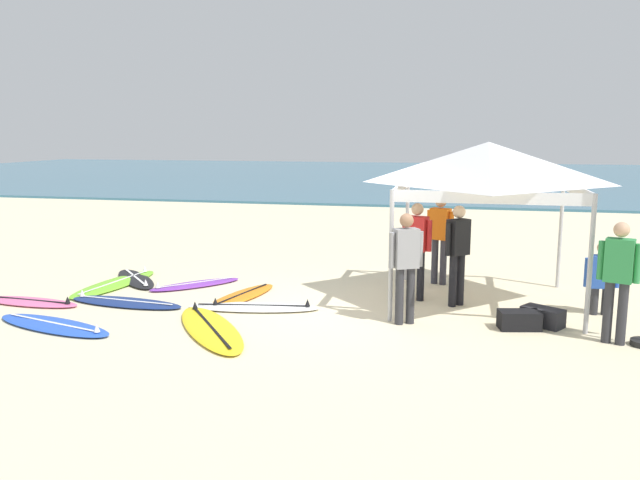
% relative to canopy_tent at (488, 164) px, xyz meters
% --- Properties ---
extents(ground_plane, '(80.00, 80.00, 0.00)m').
position_rel_canopy_tent_xyz_m(ground_plane, '(-2.31, -1.02, -2.39)').
color(ground_plane, beige).
extents(sea, '(80.00, 36.00, 0.10)m').
position_rel_canopy_tent_xyz_m(sea, '(-2.31, 31.75, -2.34)').
color(sea, '#386B84').
rests_on(sea, ground).
extents(canopy_tent, '(2.98, 2.98, 2.75)m').
position_rel_canopy_tent_xyz_m(canopy_tent, '(0.00, 0.00, 0.00)').
color(canopy_tent, '#B7B7BC').
rests_on(canopy_tent, ground).
extents(surfboard_orange, '(0.98, 1.99, 0.19)m').
position_rel_canopy_tent_xyz_m(surfboard_orange, '(-4.16, -0.62, -2.35)').
color(surfboard_orange, orange).
rests_on(surfboard_orange, ground).
extents(surfboard_navy, '(2.21, 0.80, 0.19)m').
position_rel_canopy_tent_xyz_m(surfboard_navy, '(-5.97, -1.46, -2.35)').
color(surfboard_navy, navy).
rests_on(surfboard_navy, ground).
extents(surfboard_black, '(1.69, 1.78, 0.19)m').
position_rel_canopy_tent_xyz_m(surfboard_black, '(-6.66, 0.17, -2.35)').
color(surfboard_black, black).
rests_on(surfboard_black, ground).
extents(surfboard_pink, '(1.94, 0.65, 0.19)m').
position_rel_canopy_tent_xyz_m(surfboard_pink, '(-7.58, -1.79, -2.35)').
color(surfboard_pink, pink).
rests_on(surfboard_pink, ground).
extents(surfboard_yellow, '(2.05, 2.45, 0.19)m').
position_rel_canopy_tent_xyz_m(surfboard_yellow, '(-3.97, -2.51, -2.35)').
color(surfboard_yellow, yellow).
rests_on(surfboard_yellow, ground).
extents(surfboard_blue, '(2.33, 1.18, 0.19)m').
position_rel_canopy_tent_xyz_m(surfboard_blue, '(-6.34, -2.88, -2.35)').
color(surfboard_blue, blue).
rests_on(surfboard_blue, ground).
extents(surfboard_lime, '(0.93, 2.46, 0.19)m').
position_rel_canopy_tent_xyz_m(surfboard_lime, '(-6.85, -0.28, -2.35)').
color(surfboard_lime, '#7AD12D').
rests_on(surfboard_lime, ground).
extents(surfboard_purple, '(1.60, 1.64, 0.19)m').
position_rel_canopy_tent_xyz_m(surfboard_purple, '(-5.32, -0.00, -2.35)').
color(surfboard_purple, purple).
rests_on(surfboard_purple, ground).
extents(surfboard_white, '(2.26, 0.92, 0.19)m').
position_rel_canopy_tent_xyz_m(surfboard_white, '(-3.71, -1.27, -2.35)').
color(surfboard_white, white).
rests_on(surfboard_white, ground).
extents(person_green, '(0.52, 0.33, 1.71)m').
position_rel_canopy_tent_xyz_m(person_green, '(1.72, -1.82, -1.40)').
color(person_green, '#2D2D33').
rests_on(person_green, ground).
extents(person_orange, '(0.51, 0.35, 1.71)m').
position_rel_canopy_tent_xyz_m(person_orange, '(-0.78, 1.21, -1.40)').
color(person_orange, '#383842').
rests_on(person_orange, ground).
extents(person_grey, '(0.50, 0.36, 1.71)m').
position_rel_canopy_tent_xyz_m(person_grey, '(-1.20, -1.53, -1.40)').
color(person_grey, '#2D2D33').
rests_on(person_grey, ground).
extents(person_black, '(0.41, 0.42, 1.71)m').
position_rel_canopy_tent_xyz_m(person_black, '(-0.44, -0.31, -1.40)').
color(person_black, black).
rests_on(person_black, ground).
extents(person_red, '(0.52, 0.33, 1.71)m').
position_rel_canopy_tent_xyz_m(person_red, '(-1.14, -0.08, -1.40)').
color(person_red, black).
rests_on(person_red, ground).
extents(person_blue, '(0.55, 0.25, 1.20)m').
position_rel_canopy_tent_xyz_m(person_blue, '(1.83, -0.34, -1.73)').
color(person_blue, '#2D2D33').
rests_on(person_blue, ground).
extents(gear_bag_near_tent, '(0.65, 0.44, 0.28)m').
position_rel_canopy_tent_xyz_m(gear_bag_near_tent, '(0.50, -1.43, -2.25)').
color(gear_bag_near_tent, black).
rests_on(gear_bag_near_tent, ground).
extents(gear_bag_by_pole, '(0.68, 0.60, 0.28)m').
position_rel_canopy_tent_xyz_m(gear_bag_by_pole, '(0.86, -1.18, -2.25)').
color(gear_bag_by_pole, '#232328').
rests_on(gear_bag_by_pole, ground).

